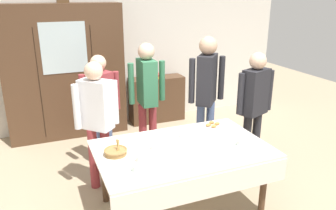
{
  "coord_description": "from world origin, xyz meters",
  "views": [
    {
      "loc": [
        -1.35,
        -3.12,
        2.31
      ],
      "look_at": [
        0.0,
        0.2,
        1.08
      ],
      "focal_mm": 35.95,
      "sensor_mm": 36.0,
      "label": 1
    }
  ],
  "objects_px": {
    "bread_basket": "(116,151)",
    "person_near_right_end": "(147,91)",
    "tea_cup_far_left": "(161,138)",
    "tea_cup_far_right": "(241,143)",
    "spoon_center": "(167,163)",
    "spoon_front_edge": "(219,147)",
    "tea_cup_front_edge": "(136,169)",
    "tea_cup_center": "(154,147)",
    "person_by_cabinet": "(207,88)",
    "pastry_plate": "(213,125)",
    "dining_table": "(184,156)",
    "person_behind_table_right": "(254,101)",
    "spoon_far_right": "(182,151)",
    "bookshelf_low": "(157,99)",
    "wall_cabinet": "(65,72)",
    "book_stack": "(156,76)",
    "tea_cup_back_edge": "(140,159)",
    "person_behind_table_left": "(97,114)",
    "person_beside_shelf": "(101,101)",
    "tea_cup_mid_left": "(183,136)"
  },
  "relations": [
    {
      "from": "bread_basket",
      "to": "person_near_right_end",
      "type": "relative_size",
      "value": 0.14
    },
    {
      "from": "tea_cup_far_left",
      "to": "tea_cup_far_right",
      "type": "xyz_separation_m",
      "value": [
        0.74,
        -0.45,
        0.0
      ]
    },
    {
      "from": "spoon_center",
      "to": "spoon_front_edge",
      "type": "distance_m",
      "value": 0.66
    },
    {
      "from": "tea_cup_front_edge",
      "to": "tea_cup_center",
      "type": "bearing_deg",
      "value": 49.61
    },
    {
      "from": "tea_cup_far_right",
      "to": "person_by_cabinet",
      "type": "bearing_deg",
      "value": 82.22
    },
    {
      "from": "pastry_plate",
      "to": "person_by_cabinet",
      "type": "xyz_separation_m",
      "value": [
        0.15,
        0.47,
        0.34
      ]
    },
    {
      "from": "spoon_center",
      "to": "person_near_right_end",
      "type": "relative_size",
      "value": 0.07
    },
    {
      "from": "dining_table",
      "to": "tea_cup_front_edge",
      "type": "bearing_deg",
      "value": -156.45
    },
    {
      "from": "pastry_plate",
      "to": "bread_basket",
      "type": "bearing_deg",
      "value": -167.56
    },
    {
      "from": "spoon_front_edge",
      "to": "person_behind_table_right",
      "type": "relative_size",
      "value": 0.07
    },
    {
      "from": "pastry_plate",
      "to": "tea_cup_far_left",
      "type": "bearing_deg",
      "value": -169.67
    },
    {
      "from": "tea_cup_center",
      "to": "spoon_far_right",
      "type": "distance_m",
      "value": 0.28
    },
    {
      "from": "tea_cup_far_left",
      "to": "pastry_plate",
      "type": "bearing_deg",
      "value": 10.33
    },
    {
      "from": "tea_cup_far_right",
      "to": "bread_basket",
      "type": "xyz_separation_m",
      "value": [
        -1.28,
        0.31,
        0.01
      ]
    },
    {
      "from": "bookshelf_low",
      "to": "dining_table",
      "type": "bearing_deg",
      "value": -104.24
    },
    {
      "from": "bookshelf_low",
      "to": "person_behind_table_right",
      "type": "bearing_deg",
      "value": -75.51
    },
    {
      "from": "pastry_plate",
      "to": "person_behind_table_right",
      "type": "bearing_deg",
      "value": 6.19
    },
    {
      "from": "person_near_right_end",
      "to": "person_behind_table_right",
      "type": "bearing_deg",
      "value": -34.02
    },
    {
      "from": "spoon_center",
      "to": "person_by_cabinet",
      "type": "relative_size",
      "value": 0.07
    },
    {
      "from": "wall_cabinet",
      "to": "bread_basket",
      "type": "bearing_deg",
      "value": -85.06
    },
    {
      "from": "tea_cup_center",
      "to": "book_stack",
      "type": "bearing_deg",
      "value": 69.33
    },
    {
      "from": "person_near_right_end",
      "to": "tea_cup_back_edge",
      "type": "bearing_deg",
      "value": -111.51
    },
    {
      "from": "tea_cup_front_edge",
      "to": "pastry_plate",
      "type": "relative_size",
      "value": 0.46
    },
    {
      "from": "pastry_plate",
      "to": "person_by_cabinet",
      "type": "bearing_deg",
      "value": 71.87
    },
    {
      "from": "bookshelf_low",
      "to": "person_near_right_end",
      "type": "height_order",
      "value": "person_near_right_end"
    },
    {
      "from": "person_behind_table_left",
      "to": "person_beside_shelf",
      "type": "bearing_deg",
      "value": 74.19
    },
    {
      "from": "tea_cup_front_edge",
      "to": "bread_basket",
      "type": "height_order",
      "value": "bread_basket"
    },
    {
      "from": "tea_cup_back_edge",
      "to": "person_by_cabinet",
      "type": "bearing_deg",
      "value": 38.37
    },
    {
      "from": "dining_table",
      "to": "person_behind_table_right",
      "type": "distance_m",
      "value": 1.36
    },
    {
      "from": "spoon_center",
      "to": "person_beside_shelf",
      "type": "xyz_separation_m",
      "value": [
        -0.31,
        1.57,
        0.19
      ]
    },
    {
      "from": "tea_cup_far_right",
      "to": "person_by_cabinet",
      "type": "height_order",
      "value": "person_by_cabinet"
    },
    {
      "from": "bookshelf_low",
      "to": "spoon_front_edge",
      "type": "height_order",
      "value": "bookshelf_low"
    },
    {
      "from": "spoon_far_right",
      "to": "person_beside_shelf",
      "type": "height_order",
      "value": "person_beside_shelf"
    },
    {
      "from": "wall_cabinet",
      "to": "spoon_far_right",
      "type": "bearing_deg",
      "value": -71.89
    },
    {
      "from": "pastry_plate",
      "to": "spoon_center",
      "type": "xyz_separation_m",
      "value": [
        -0.87,
        -0.65,
        -0.01
      ]
    },
    {
      "from": "tea_cup_center",
      "to": "spoon_far_right",
      "type": "relative_size",
      "value": 1.09
    },
    {
      "from": "spoon_center",
      "to": "tea_cup_mid_left",
      "type": "bearing_deg",
      "value": 50.36
    },
    {
      "from": "person_beside_shelf",
      "to": "person_behind_table_right",
      "type": "bearing_deg",
      "value": -25.08
    },
    {
      "from": "person_by_cabinet",
      "to": "book_stack",
      "type": "bearing_deg",
      "value": 92.22
    },
    {
      "from": "wall_cabinet",
      "to": "tea_cup_far_left",
      "type": "relative_size",
      "value": 16.37
    },
    {
      "from": "bookshelf_low",
      "to": "person_near_right_end",
      "type": "bearing_deg",
      "value": -115.07
    },
    {
      "from": "person_beside_shelf",
      "to": "tea_cup_front_edge",
      "type": "bearing_deg",
      "value": -90.17
    },
    {
      "from": "book_stack",
      "to": "tea_cup_far_left",
      "type": "bearing_deg",
      "value": -109.13
    },
    {
      "from": "pastry_plate",
      "to": "spoon_front_edge",
      "type": "xyz_separation_m",
      "value": [
        -0.22,
        -0.53,
        -0.01
      ]
    },
    {
      "from": "wall_cabinet",
      "to": "tea_cup_mid_left",
      "type": "distance_m",
      "value": 2.56
    },
    {
      "from": "wall_cabinet",
      "to": "person_behind_table_left",
      "type": "distance_m",
      "value": 1.8
    },
    {
      "from": "tea_cup_back_edge",
      "to": "tea_cup_center",
      "type": "relative_size",
      "value": 1.0
    },
    {
      "from": "wall_cabinet",
      "to": "person_behind_table_right",
      "type": "height_order",
      "value": "wall_cabinet"
    },
    {
      "from": "person_behind_table_right",
      "to": "tea_cup_mid_left",
      "type": "bearing_deg",
      "value": -167.92
    },
    {
      "from": "wall_cabinet",
      "to": "spoon_center",
      "type": "xyz_separation_m",
      "value": [
        0.62,
        -2.81,
        -0.33
      ]
    }
  ]
}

